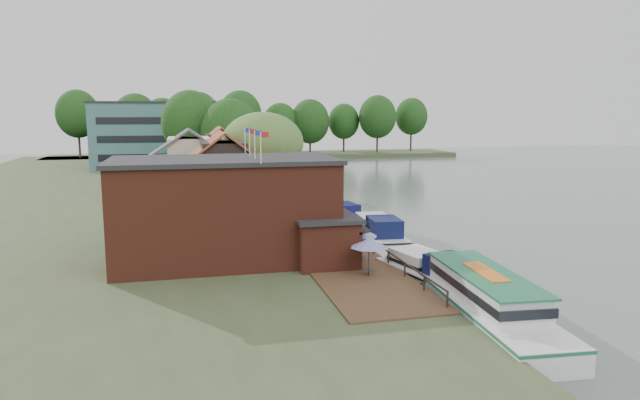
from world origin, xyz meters
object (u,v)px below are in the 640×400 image
umbrella_6 (314,210)px  cruiser_0 (433,270)px  cottage_a (224,177)px  umbrella_3 (336,228)px  cruiser_1 (378,229)px  umbrella_5 (321,216)px  pub (253,208)px  cottage_c (221,161)px  hotel_block (164,135)px  swan (433,301)px  umbrella_2 (341,235)px  umbrella_0 (369,257)px  umbrella_1 (362,245)px  cottage_b (190,168)px  cruiser_2 (336,212)px  cruiser_3 (324,197)px  tour_boat (490,300)px  umbrella_4 (327,223)px  willow (263,162)px

umbrella_6 → cruiser_0: (3.69, -18.10, -1.00)m
cottage_a → umbrella_3: bearing=-56.0°
cottage_a → cruiser_1: size_ratio=0.79×
umbrella_5 → cruiser_0: (3.71, -15.24, -1.00)m
pub → cottage_c: cottage_c is taller
hotel_block → swan: 82.75m
pub → umbrella_2: bearing=3.6°
umbrella_0 → umbrella_1: bearing=79.6°
cottage_b → swan: 37.46m
cruiser_2 → swan: (-0.86, -25.26, -1.00)m
hotel_block → cottage_c: bearing=-77.8°
cottage_a → cruiser_3: (12.78, 11.59, -4.04)m
cruiser_0 → tour_boat: bearing=-101.5°
pub → cruiser_3: size_ratio=2.00×
umbrella_4 → umbrella_5: (0.28, 3.28, 0.00)m
umbrella_6 → tour_boat: umbrella_6 is taller
cruiser_3 → cruiser_2: bearing=-94.5°
cruiser_2 → cruiser_3: size_ratio=1.01×
cottage_a → umbrella_1: 20.06m
umbrella_2 → umbrella_5: size_ratio=1.01×
umbrella_2 → swan: umbrella_2 is taller
pub → umbrella_0: (6.51, -6.32, -2.36)m
willow → cruiser_0: willow is taller
umbrella_0 → cruiser_1: size_ratio=0.22×
umbrella_1 → swan: 7.20m
cruiser_1 → umbrella_5: bearing=157.9°
cottage_a → cruiser_0: (11.77, -21.64, -3.96)m
cottage_a → willow: 6.80m
pub → cruiser_3: 29.29m
willow → cruiser_1: (8.07, -13.70, -4.87)m
willow → umbrella_6: size_ratio=4.39×
cottage_b → tour_boat: bearing=-68.7°
umbrella_4 → tour_boat: 19.19m
cottage_c → cruiser_3: size_ratio=0.85×
pub → cottage_a: (-1.00, 15.00, 0.60)m
cottage_a → umbrella_0: size_ratio=3.57×
hotel_block → cottage_c: 37.90m
cottage_c → cruiser_1: bearing=-67.3°
cottage_b → swan: bearing=-68.7°
umbrella_2 → cruiser_2: 15.76m
cottage_c → swan: size_ratio=19.32×
hotel_block → cottage_c: (8.00, -37.00, -1.90)m
cottage_a → tour_boat: bearing=-67.1°
swan → pub: bearing=134.8°
cottage_a → umbrella_2: size_ratio=3.58×
cottage_b → umbrella_6: (11.08, -13.54, -2.96)m
cottage_c → umbrella_3: size_ratio=3.58×
umbrella_6 → umbrella_4: bearing=-92.7°
hotel_block → umbrella_5: hotel_block is taller
cottage_b → tour_boat: size_ratio=0.73×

